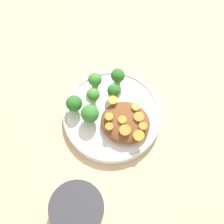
% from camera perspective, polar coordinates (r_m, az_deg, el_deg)
% --- Properties ---
extents(ground_plane, '(4.00, 4.00, 0.00)m').
position_cam_1_polar(ground_plane, '(0.83, -0.00, -0.92)').
color(ground_plane, tan).
extents(plate, '(0.26, 0.26, 0.02)m').
position_cam_1_polar(plate, '(0.82, -0.00, -0.58)').
color(plate, silver).
rests_on(plate, ground_plane).
extents(dip_bowl, '(0.13, 0.13, 0.05)m').
position_cam_1_polar(dip_bowl, '(0.75, -6.35, -17.19)').
color(dip_bowl, silver).
rests_on(dip_bowl, ground_plane).
extents(stew_mound, '(0.13, 0.11, 0.03)m').
position_cam_1_polar(stew_mound, '(0.78, 2.46, -1.93)').
color(stew_mound, brown).
rests_on(stew_mound, plate).
extents(broccoli_floret_0, '(0.03, 0.03, 0.05)m').
position_cam_1_polar(broccoli_floret_0, '(0.80, -3.42, 3.11)').
color(broccoli_floret_0, '#7FA85B').
rests_on(broccoli_floret_0, plate).
extents(broccoli_floret_1, '(0.03, 0.03, 0.05)m').
position_cam_1_polar(broccoli_floret_1, '(0.80, 0.33, 3.91)').
color(broccoli_floret_1, '#7FA85B').
rests_on(broccoli_floret_1, plate).
extents(broccoli_floret_2, '(0.05, 0.05, 0.06)m').
position_cam_1_polar(broccoli_floret_2, '(0.77, -4.06, -0.33)').
color(broccoli_floret_2, '#7FA85B').
rests_on(broccoli_floret_2, plate).
extents(broccoli_floret_3, '(0.04, 0.04, 0.05)m').
position_cam_1_polar(broccoli_floret_3, '(0.79, -6.93, 1.51)').
color(broccoli_floret_3, '#759E51').
rests_on(broccoli_floret_3, plate).
extents(broccoli_floret_4, '(0.04, 0.04, 0.05)m').
position_cam_1_polar(broccoli_floret_4, '(0.82, 1.07, 6.59)').
color(broccoli_floret_4, '#759E51').
rests_on(broccoli_floret_4, plate).
extents(broccoli_floret_5, '(0.04, 0.04, 0.05)m').
position_cam_1_polar(broccoli_floret_5, '(0.82, -3.14, 5.86)').
color(broccoli_floret_5, '#759E51').
rests_on(broccoli_floret_5, plate).
extents(carrot_slice_0, '(0.02, 0.02, 0.01)m').
position_cam_1_polar(carrot_slice_0, '(0.77, -0.66, -0.81)').
color(carrot_slice_0, orange).
rests_on(carrot_slice_0, stew_mound).
extents(carrot_slice_1, '(0.02, 0.02, 0.01)m').
position_cam_1_polar(carrot_slice_1, '(0.76, 1.91, -1.43)').
color(carrot_slice_1, orange).
rests_on(carrot_slice_1, stew_mound).
extents(carrot_slice_2, '(0.03, 0.03, 0.01)m').
position_cam_1_polar(carrot_slice_2, '(0.77, 4.95, -0.87)').
color(carrot_slice_2, orange).
rests_on(carrot_slice_2, stew_mound).
extents(carrot_slice_3, '(0.03, 0.03, 0.01)m').
position_cam_1_polar(carrot_slice_3, '(0.76, 2.40, -3.34)').
color(carrot_slice_3, orange).
rests_on(carrot_slice_3, stew_mound).
extents(carrot_slice_4, '(0.02, 0.02, 0.01)m').
position_cam_1_polar(carrot_slice_4, '(0.79, 0.14, 2.18)').
color(carrot_slice_4, orange).
rests_on(carrot_slice_4, stew_mound).
extents(carrot_slice_5, '(0.02, 0.02, 0.01)m').
position_cam_1_polar(carrot_slice_5, '(0.76, 5.70, -2.56)').
color(carrot_slice_5, orange).
rests_on(carrot_slice_5, stew_mound).
extents(carrot_slice_6, '(0.02, 0.02, 0.01)m').
position_cam_1_polar(carrot_slice_6, '(0.76, -0.50, -2.67)').
color(carrot_slice_6, orange).
rests_on(carrot_slice_6, stew_mound).
extents(carrot_slice_7, '(0.02, 0.02, 0.00)m').
position_cam_1_polar(carrot_slice_7, '(0.78, 4.41, 0.98)').
color(carrot_slice_7, orange).
rests_on(carrot_slice_7, stew_mound).
extents(carrot_slice_8, '(0.03, 0.03, 0.01)m').
position_cam_1_polar(carrot_slice_8, '(0.75, 4.91, -4.32)').
color(carrot_slice_8, orange).
rests_on(carrot_slice_8, stew_mound).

